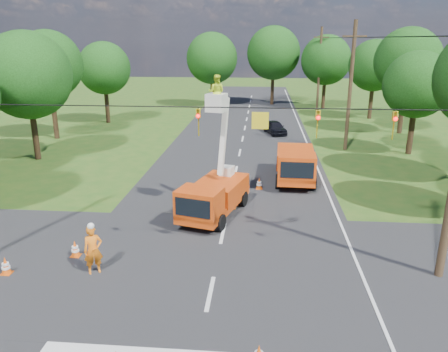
# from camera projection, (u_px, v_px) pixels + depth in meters

# --- Properties ---
(ground) EXTENTS (140.00, 140.00, 0.00)m
(ground) POSITION_uv_depth(u_px,v_px,m) (240.00, 153.00, 34.38)
(ground) COLOR #275419
(ground) RESTS_ON ground
(road_main) EXTENTS (12.00, 100.00, 0.06)m
(road_main) POSITION_uv_depth(u_px,v_px,m) (240.00, 153.00, 34.38)
(road_main) COLOR black
(road_main) RESTS_ON ground
(road_cross) EXTENTS (56.00, 10.00, 0.07)m
(road_cross) POSITION_uv_depth(u_px,v_px,m) (216.00, 266.00, 17.27)
(road_cross) COLOR black
(road_cross) RESTS_ON ground
(edge_line) EXTENTS (0.12, 90.00, 0.02)m
(edge_line) POSITION_uv_depth(u_px,v_px,m) (312.00, 155.00, 33.92)
(edge_line) COLOR silver
(edge_line) RESTS_ON ground
(bucket_truck) EXTENTS (3.35, 5.72, 7.02)m
(bucket_truck) POSITION_uv_depth(u_px,v_px,m) (214.00, 188.00, 21.71)
(bucket_truck) COLOR #D0480E
(bucket_truck) RESTS_ON ground
(second_truck) EXTENTS (2.58, 6.01, 2.21)m
(second_truck) POSITION_uv_depth(u_px,v_px,m) (296.00, 164.00, 27.28)
(second_truck) COLOR #D0480E
(second_truck) RESTS_ON ground
(ground_worker) EXTENTS (0.85, 0.76, 1.95)m
(ground_worker) POSITION_uv_depth(u_px,v_px,m) (93.00, 250.00, 16.49)
(ground_worker) COLOR #E44913
(ground_worker) RESTS_ON ground
(distant_car) EXTENTS (2.54, 3.92, 1.24)m
(distant_car) POSITION_uv_depth(u_px,v_px,m) (275.00, 127.00, 41.19)
(distant_car) COLOR black
(distant_car) RESTS_ON ground
(traffic_cone_2) EXTENTS (0.38, 0.38, 0.71)m
(traffic_cone_2) POSITION_uv_depth(u_px,v_px,m) (232.00, 203.00, 22.99)
(traffic_cone_2) COLOR #E3520B
(traffic_cone_2) RESTS_ON ground
(traffic_cone_3) EXTENTS (0.38, 0.38, 0.71)m
(traffic_cone_3) POSITION_uv_depth(u_px,v_px,m) (259.00, 183.00, 26.03)
(traffic_cone_3) COLOR #E3520B
(traffic_cone_3) RESTS_ON ground
(traffic_cone_4) EXTENTS (0.38, 0.38, 0.71)m
(traffic_cone_4) POSITION_uv_depth(u_px,v_px,m) (75.00, 249.00, 17.93)
(traffic_cone_4) COLOR #E3520B
(traffic_cone_4) RESTS_ON ground
(traffic_cone_5) EXTENTS (0.38, 0.38, 0.71)m
(traffic_cone_5) POSITION_uv_depth(u_px,v_px,m) (6.00, 266.00, 16.59)
(traffic_cone_5) COLOR #E3520B
(traffic_cone_5) RESTS_ON ground
(traffic_cone_7) EXTENTS (0.38, 0.38, 0.71)m
(traffic_cone_7) POSITION_uv_depth(u_px,v_px,m) (290.00, 166.00, 29.67)
(traffic_cone_7) COLOR #E3520B
(traffic_cone_7) RESTS_ON ground
(pole_right_mid) EXTENTS (1.80, 0.30, 10.00)m
(pole_right_mid) POSITION_uv_depth(u_px,v_px,m) (350.00, 86.00, 34.04)
(pole_right_mid) COLOR #4C3823
(pole_right_mid) RESTS_ON ground
(pole_right_far) EXTENTS (1.80, 0.30, 10.00)m
(pole_right_far) POSITION_uv_depth(u_px,v_px,m) (319.00, 69.00, 53.05)
(pole_right_far) COLOR #4C3823
(pole_right_far) RESTS_ON ground
(signal_span) EXTENTS (18.00, 0.29, 1.07)m
(signal_span) POSITION_uv_depth(u_px,v_px,m) (278.00, 120.00, 15.32)
(signal_span) COLOR black
(signal_span) RESTS_ON ground
(tree_left_d) EXTENTS (6.20, 6.20, 9.24)m
(tree_left_d) POSITION_uv_depth(u_px,v_px,m) (27.00, 75.00, 30.92)
(tree_left_d) COLOR #382616
(tree_left_d) RESTS_ON ground
(tree_left_e) EXTENTS (5.80, 5.80, 9.41)m
(tree_left_e) POSITION_uv_depth(u_px,v_px,m) (49.00, 64.00, 37.61)
(tree_left_e) COLOR #382616
(tree_left_e) RESTS_ON ground
(tree_left_f) EXTENTS (5.40, 5.40, 8.40)m
(tree_left_f) POSITION_uv_depth(u_px,v_px,m) (104.00, 68.00, 45.29)
(tree_left_f) COLOR #382616
(tree_left_f) RESTS_ON ground
(tree_right_c) EXTENTS (5.00, 5.00, 7.83)m
(tree_right_c) POSITION_uv_depth(u_px,v_px,m) (417.00, 85.00, 32.64)
(tree_right_c) COLOR #382616
(tree_right_c) RESTS_ON ground
(tree_right_d) EXTENTS (6.00, 6.00, 9.70)m
(tree_right_d) POSITION_uv_depth(u_px,v_px,m) (408.00, 61.00, 39.70)
(tree_right_d) COLOR #382616
(tree_right_d) RESTS_ON ground
(tree_right_e) EXTENTS (5.60, 5.60, 8.63)m
(tree_right_e) POSITION_uv_depth(u_px,v_px,m) (374.00, 66.00, 47.65)
(tree_right_e) COLOR #382616
(tree_right_e) RESTS_ON ground
(tree_far_a) EXTENTS (6.60, 6.60, 9.50)m
(tree_far_a) POSITION_uv_depth(u_px,v_px,m) (212.00, 58.00, 56.69)
(tree_far_a) COLOR #382616
(tree_far_a) RESTS_ON ground
(tree_far_b) EXTENTS (7.00, 7.00, 10.32)m
(tree_far_b) POSITION_uv_depth(u_px,v_px,m) (274.00, 53.00, 57.74)
(tree_far_b) COLOR #382616
(tree_far_b) RESTS_ON ground
(tree_far_c) EXTENTS (6.20, 6.20, 9.18)m
(tree_far_c) POSITION_uv_depth(u_px,v_px,m) (326.00, 60.00, 54.58)
(tree_far_c) COLOR #382616
(tree_far_c) RESTS_ON ground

